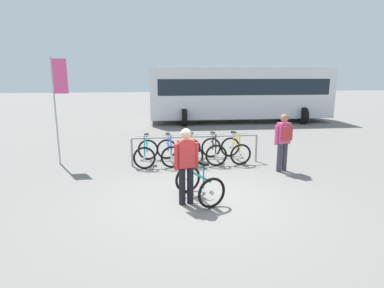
{
  "coord_description": "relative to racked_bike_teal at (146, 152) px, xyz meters",
  "views": [
    {
      "loc": [
        -0.96,
        -6.64,
        2.77
      ],
      "look_at": [
        0.01,
        1.19,
        1.0
      ],
      "focal_mm": 30.13,
      "sensor_mm": 36.0,
      "label": 1
    }
  ],
  "objects": [
    {
      "name": "ground_plane",
      "position": [
        1.18,
        -3.0,
        -0.37
      ],
      "size": [
        80.0,
        80.0,
        0.0
      ],
      "primitive_type": "plane",
      "color": "slate"
    },
    {
      "name": "bike_rack_rail",
      "position": [
        1.51,
        -0.15,
        0.32
      ],
      "size": [
        3.91,
        0.12,
        0.88
      ],
      "color": "#99999E",
      "rests_on": "ground"
    },
    {
      "name": "racked_bike_teal",
      "position": [
        0.0,
        0.0,
        0.0
      ],
      "size": [
        0.76,
        1.17,
        0.98
      ],
      "color": "black",
      "rests_on": "ground"
    },
    {
      "name": "racked_bike_blue",
      "position": [
        0.7,
        0.01,
        0.0
      ],
      "size": [
        0.77,
        1.16,
        0.97
      ],
      "color": "black",
      "rests_on": "ground"
    },
    {
      "name": "racked_bike_lime",
      "position": [
        1.4,
        0.02,
        0.0
      ],
      "size": [
        0.74,
        1.16,
        0.98
      ],
      "color": "black",
      "rests_on": "ground"
    },
    {
      "name": "racked_bike_black",
      "position": [
        2.1,
        0.03,
        0.0
      ],
      "size": [
        0.69,
        1.12,
        0.97
      ],
      "color": "black",
      "rests_on": "ground"
    },
    {
      "name": "racked_bike_yellow",
      "position": [
        2.8,
        0.05,
        0.0
      ],
      "size": [
        0.74,
        1.15,
        0.97
      ],
      "color": "black",
      "rests_on": "ground"
    },
    {
      "name": "featured_bicycle",
      "position": [
        1.15,
        -2.89,
        0.12
      ],
      "size": [
        1.02,
        1.26,
        1.09
      ],
      "color": "black",
      "rests_on": "ground"
    },
    {
      "name": "person_with_featured_bike",
      "position": [
        0.89,
        -3.19,
        0.54
      ],
      "size": [
        0.52,
        0.26,
        1.64
      ],
      "color": "black",
      "rests_on": "ground"
    },
    {
      "name": "pedestrian_with_backpack",
      "position": [
        3.84,
        -1.22,
        0.57
      ],
      "size": [
        0.52,
        0.39,
        1.64
      ],
      "color": "#383842",
      "rests_on": "ground"
    },
    {
      "name": "bus_distant",
      "position": [
        5.13,
        8.19,
        1.37
      ],
      "size": [
        10.03,
        3.49,
        3.08
      ],
      "color": "silver",
      "rests_on": "ground"
    },
    {
      "name": "banner_flag",
      "position": [
        -2.51,
        0.33,
        1.86
      ],
      "size": [
        0.45,
        0.05,
        3.2
      ],
      "color": "#B2B2B7",
      "rests_on": "ground"
    }
  ]
}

